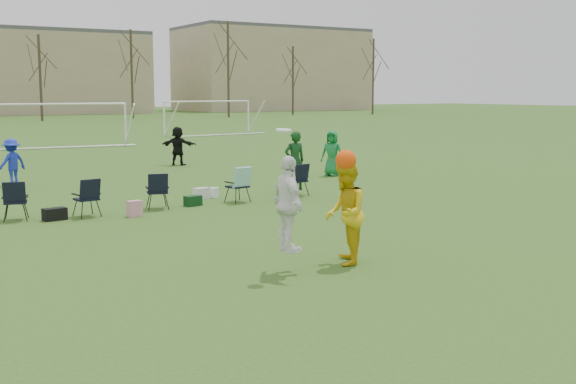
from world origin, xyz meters
TOP-DOWN VIEW (x-y plane):
  - ground at (0.00, 0.00)m, footprint 260.00×260.00m
  - fielder_blue at (-2.01, 14.82)m, footprint 1.16×0.96m
  - fielder_green_far at (8.70, 11.63)m, footprint 0.91×0.98m
  - fielder_black at (5.33, 18.24)m, footprint 1.44×1.42m
  - center_contest at (0.57, 0.12)m, footprint 2.03×1.15m
  - sideline_setup at (1.52, 7.88)m, footprint 8.80×2.19m
  - goal_mid at (4.00, 32.00)m, footprint 7.40×0.63m
  - goal_right at (16.00, 38.00)m, footprint 7.35×1.14m

SIDE VIEW (x-z plane):
  - ground at x=0.00m, z-range 0.00..0.00m
  - sideline_setup at x=1.52m, z-range -0.40..1.53m
  - fielder_blue at x=-2.01m, z-range 0.00..1.57m
  - fielder_black at x=5.33m, z-range 0.00..1.65m
  - fielder_green_far at x=8.70m, z-range 0.00..1.68m
  - center_contest at x=0.57m, z-range -0.20..2.31m
  - goal_mid at x=4.00m, z-range 0.69..3.15m
  - goal_right at x=16.00m, z-range 0.69..3.15m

